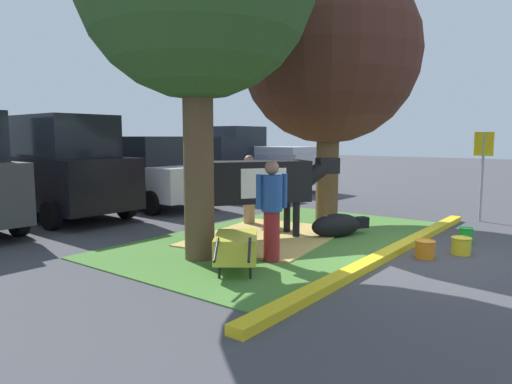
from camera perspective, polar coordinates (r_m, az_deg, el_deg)
The scene contains 18 objects.
ground_plane at distance 8.48m, azimuth 18.30°, elevation -7.22°, with size 80.00×80.00×0.00m, color #424247.
grass_island at distance 9.27m, azimuth 3.41°, elevation -5.65°, with size 7.08×4.11×0.02m, color #477A33.
curb_yellow at distance 8.26m, azimuth 16.27°, elevation -7.09°, with size 8.28×0.24×0.12m, color yellow.
hay_bedding at distance 9.31m, azimuth 1.47°, elevation -5.49°, with size 3.20×2.40×0.04m, color tan.
shade_tree_right at distance 11.18m, azimuth 9.02°, elevation 16.39°, with size 4.11×4.11×5.97m.
cow_holstein at distance 9.05m, azimuth 0.00°, elevation 1.21°, with size 2.77×2.11×1.58m.
calf_lying at distance 9.45m, azimuth 10.00°, elevation -4.08°, with size 1.29×0.95×0.48m.
person_handler at distance 10.53m, azimuth -0.86°, elevation 0.52°, with size 0.48×0.34×1.60m.
person_visitor_near at distance 7.36m, azimuth 1.94°, elevation -2.01°, with size 0.47×0.34×1.63m.
wheelbarrow at distance 6.86m, azimuth -2.46°, elevation -6.84°, with size 1.46×1.24×0.63m.
parking_sign at distance 12.18m, azimuth 26.15°, elevation 3.71°, with size 0.11×0.44×2.12m.
bucket_orange at distance 8.23m, azimuth 20.04°, elevation -6.59°, with size 0.34×0.34×0.30m.
bucket_yellow at distance 8.72m, azimuth 23.92°, elevation -6.03°, with size 0.34×0.34×0.30m.
bucket_green at distance 9.55m, azimuth 24.41°, elevation -4.91°, with size 0.27×0.27×0.32m.
suv_black at distance 12.62m, azimuth -23.28°, elevation 2.89°, with size 2.25×4.67×2.52m.
hatchback_white at distance 13.81m, azimuth -13.49°, elevation 2.35°, with size 2.15×4.46×2.02m.
sedan_blue at distance 15.75m, azimuth -5.15°, elevation 3.03°, with size 2.15×4.46×2.02m.
pickup_truck_maroon at distance 18.01m, azimuth -0.65°, elevation 3.93°, with size 2.37×5.47×2.42m.
Camera 1 is at (-7.80, -2.65, 2.00)m, focal length 32.52 mm.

